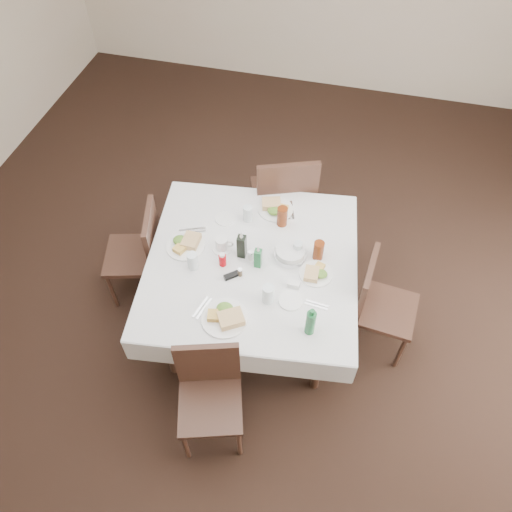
% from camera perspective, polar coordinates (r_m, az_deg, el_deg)
% --- Properties ---
extents(ground_plane, '(7.00, 7.00, 0.00)m').
position_cam_1_polar(ground_plane, '(4.19, -1.04, -6.26)').
color(ground_plane, black).
extents(room_shell, '(6.04, 7.04, 2.80)m').
position_cam_1_polar(room_shell, '(2.90, -1.53, 12.22)').
color(room_shell, beige).
rests_on(room_shell, ground).
extents(dining_table, '(1.66, 1.66, 0.76)m').
position_cam_1_polar(dining_table, '(3.58, -0.48, -1.26)').
color(dining_table, '#331D14').
rests_on(dining_table, ground).
extents(chair_north, '(0.63, 0.63, 1.04)m').
position_cam_1_polar(chair_north, '(4.21, 3.24, 6.88)').
color(chair_north, '#331D14').
rests_on(chair_north, ground).
extents(chair_south, '(0.51, 0.51, 0.86)m').
position_cam_1_polar(chair_south, '(3.34, -5.34, -14.82)').
color(chair_south, '#331D14').
rests_on(chair_south, ground).
extents(chair_east, '(0.46, 0.46, 0.89)m').
position_cam_1_polar(chair_east, '(3.74, 13.65, -4.95)').
color(chair_east, '#331D14').
rests_on(chair_east, ground).
extents(chair_west, '(0.52, 0.52, 0.90)m').
position_cam_1_polar(chair_west, '(4.02, -12.90, 0.78)').
color(chair_west, '#331D14').
rests_on(chair_west, ground).
extents(meal_north, '(0.27, 0.27, 0.06)m').
position_cam_1_polar(meal_north, '(3.84, 2.14, 5.53)').
color(meal_north, white).
rests_on(meal_north, dining_table).
extents(meal_south, '(0.31, 0.31, 0.07)m').
position_cam_1_polar(meal_south, '(3.24, -3.49, -6.90)').
color(meal_south, white).
rests_on(meal_south, dining_table).
extents(meal_east, '(0.23, 0.23, 0.05)m').
position_cam_1_polar(meal_east, '(3.46, 6.85, -1.96)').
color(meal_east, white).
rests_on(meal_east, dining_table).
extents(meal_west, '(0.28, 0.28, 0.06)m').
position_cam_1_polar(meal_west, '(3.63, -8.04, 1.41)').
color(meal_west, white).
rests_on(meal_west, dining_table).
extents(side_plate_a, '(0.15, 0.15, 0.01)m').
position_cam_1_polar(side_plate_a, '(3.79, -3.57, 4.26)').
color(side_plate_a, white).
rests_on(side_plate_a, dining_table).
extents(side_plate_b, '(0.16, 0.16, 0.01)m').
position_cam_1_polar(side_plate_b, '(3.33, 3.98, -5.09)').
color(side_plate_b, white).
rests_on(side_plate_b, dining_table).
extents(water_n, '(0.07, 0.07, 0.13)m').
position_cam_1_polar(water_n, '(3.74, -0.94, 4.89)').
color(water_n, silver).
rests_on(water_n, dining_table).
extents(water_s, '(0.08, 0.08, 0.15)m').
position_cam_1_polar(water_s, '(3.27, 1.40, -4.37)').
color(water_s, silver).
rests_on(water_s, dining_table).
extents(water_e, '(0.06, 0.06, 0.12)m').
position_cam_1_polar(water_e, '(3.53, 4.78, 0.82)').
color(water_e, silver).
rests_on(water_e, dining_table).
extents(water_w, '(0.07, 0.07, 0.14)m').
position_cam_1_polar(water_w, '(3.47, -7.25, -0.56)').
color(water_w, silver).
rests_on(water_w, dining_table).
extents(iced_tea_a, '(0.08, 0.08, 0.16)m').
position_cam_1_polar(iced_tea_a, '(3.70, 3.02, 4.55)').
color(iced_tea_a, '#67290F').
rests_on(iced_tea_a, dining_table).
extents(iced_tea_b, '(0.07, 0.07, 0.16)m').
position_cam_1_polar(iced_tea_b, '(3.51, 7.15, 0.65)').
color(iced_tea_b, '#67290F').
rests_on(iced_tea_b, dining_table).
extents(bread_basket, '(0.23, 0.23, 0.08)m').
position_cam_1_polar(bread_basket, '(3.53, 3.94, 0.34)').
color(bread_basket, silver).
rests_on(bread_basket, dining_table).
extents(oil_cruet_dark, '(0.06, 0.06, 0.25)m').
position_cam_1_polar(oil_cruet_dark, '(3.48, -1.64, 1.21)').
color(oil_cruet_dark, black).
rests_on(oil_cruet_dark, dining_table).
extents(oil_cruet_green, '(0.05, 0.05, 0.20)m').
position_cam_1_polar(oil_cruet_green, '(3.43, 0.23, -0.16)').
color(oil_cruet_green, '#185E2E').
rests_on(oil_cruet_green, dining_table).
extents(ketchup_bottle, '(0.05, 0.05, 0.11)m').
position_cam_1_polar(ketchup_bottle, '(3.47, -3.85, -0.41)').
color(ketchup_bottle, '#B70009').
rests_on(ketchup_bottle, dining_table).
extents(salt_shaker, '(0.04, 0.04, 0.09)m').
position_cam_1_polar(salt_shaker, '(3.50, -0.59, 0.06)').
color(salt_shaker, white).
rests_on(salt_shaker, dining_table).
extents(pepper_shaker, '(0.03, 0.03, 0.07)m').
position_cam_1_polar(pepper_shaker, '(3.42, -1.83, -1.86)').
color(pepper_shaker, '#453623').
rests_on(pepper_shaker, dining_table).
extents(coffee_mug, '(0.16, 0.14, 0.10)m').
position_cam_1_polar(coffee_mug, '(3.57, -3.90, 1.33)').
color(coffee_mug, white).
rests_on(coffee_mug, dining_table).
extents(sunglasses, '(0.12, 0.11, 0.03)m').
position_cam_1_polar(sunglasses, '(3.44, -2.71, -2.20)').
color(sunglasses, black).
rests_on(sunglasses, dining_table).
extents(green_bottle, '(0.06, 0.06, 0.24)m').
position_cam_1_polar(green_bottle, '(3.13, 6.25, -7.54)').
color(green_bottle, '#185E2E').
rests_on(green_bottle, dining_table).
extents(sugar_caddy, '(0.09, 0.05, 0.04)m').
position_cam_1_polar(sugar_caddy, '(3.39, 4.31, -3.23)').
color(sugar_caddy, white).
rests_on(sugar_caddy, dining_table).
extents(cutlery_n, '(0.10, 0.20, 0.01)m').
position_cam_1_polar(cutlery_n, '(3.86, 3.92, 5.25)').
color(cutlery_n, silver).
rests_on(cutlery_n, dining_table).
extents(cutlery_s, '(0.09, 0.19, 0.01)m').
position_cam_1_polar(cutlery_s, '(3.31, -6.15, -5.90)').
color(cutlery_s, silver).
rests_on(cutlery_s, dining_table).
extents(cutlery_e, '(0.16, 0.05, 0.01)m').
position_cam_1_polar(cutlery_e, '(3.33, 6.94, -5.56)').
color(cutlery_e, silver).
rests_on(cutlery_e, dining_table).
extents(cutlery_w, '(0.20, 0.12, 0.01)m').
position_cam_1_polar(cutlery_w, '(3.73, -7.27, 2.86)').
color(cutlery_w, silver).
rests_on(cutlery_w, dining_table).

